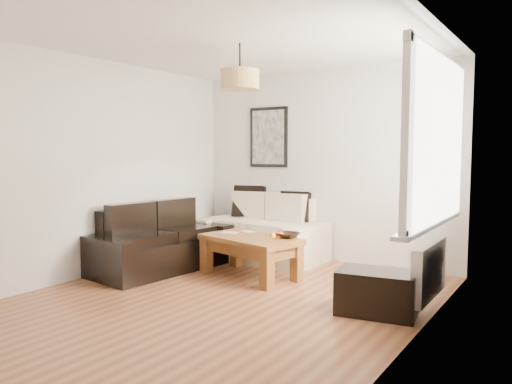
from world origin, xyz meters
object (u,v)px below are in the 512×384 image
Objects in this scene: loveseat_cream at (262,229)px; ottoman at (377,292)px; sofa_leather at (161,239)px; coffee_table at (250,257)px.

loveseat_cream reaches higher than ottoman.
loveseat_cream reaches higher than sofa_leather.
sofa_leather is 2.55× the size of ottoman.
coffee_table is at bearing -63.23° from loveseat_cream.
coffee_table is at bearing -69.67° from sofa_leather.
ottoman is (1.72, -0.46, -0.04)m from coffee_table.
loveseat_cream is at bearing 114.93° from coffee_table.
loveseat_cream is at bearing -25.96° from sofa_leather.
ottoman is at bearing -87.28° from sofa_leather.
ottoman is (2.14, -1.36, -0.22)m from loveseat_cream.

